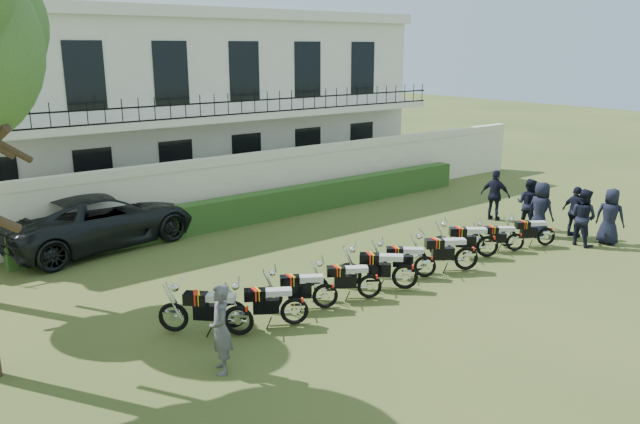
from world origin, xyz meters
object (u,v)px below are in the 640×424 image
at_px(officer_0, 610,216).
at_px(officer_5, 495,195).
at_px(motorcycle_3, 370,281).
at_px(suv, 100,219).
at_px(motorcycle_0, 238,313).
at_px(motorcycle_2, 325,290).
at_px(officer_3, 540,210).
at_px(officer_2, 576,212).
at_px(motorcycle_1, 294,305).
at_px(motorcycle_5, 425,261).
at_px(motorcycle_4, 405,271).
at_px(officer_4, 528,204).
at_px(officer_1, 583,217).
at_px(motorcycle_6, 467,253).
at_px(motorcycle_8, 516,238).
at_px(inspector, 221,329).
at_px(motorcycle_7, 488,241).
at_px(motorcycle_9, 546,232).

height_order(officer_0, officer_5, officer_5).
bearing_deg(motorcycle_3, suv, 57.50).
relative_size(motorcycle_0, motorcycle_2, 0.93).
distance_m(motorcycle_0, officer_3, 11.47).
bearing_deg(officer_2, motorcycle_0, 95.72).
height_order(motorcycle_1, motorcycle_2, motorcycle_1).
bearing_deg(motorcycle_5, officer_2, -52.86).
height_order(motorcycle_4, suv, suv).
height_order(motorcycle_2, officer_2, officer_2).
height_order(motorcycle_1, officer_4, officer_4).
relative_size(suv, officer_1, 3.36).
bearing_deg(motorcycle_2, motorcycle_0, 120.87).
bearing_deg(officer_3, motorcycle_2, 91.15).
height_order(motorcycle_3, officer_0, officer_0).
distance_m(officer_0, officer_5, 3.96).
distance_m(motorcycle_6, motorcycle_8, 2.52).
xyz_separation_m(inspector, officer_0, (13.50, -0.31, 0.01)).
xyz_separation_m(inspector, officer_2, (13.33, 0.75, -0.04)).
distance_m(motorcycle_3, motorcycle_6, 3.44).
bearing_deg(motorcycle_4, motorcycle_6, -47.50).
bearing_deg(motorcycle_7, motorcycle_5, 128.63).
xyz_separation_m(motorcycle_1, motorcycle_7, (7.12, 0.32, 0.01)).
distance_m(suv, officer_5, 13.33).
height_order(motorcycle_9, officer_4, officer_4).
xyz_separation_m(motorcycle_6, officer_2, (5.31, -0.03, 0.31)).
distance_m(motorcycle_8, suv, 12.71).
xyz_separation_m(motorcycle_6, motorcycle_9, (3.71, -0.06, -0.07)).
bearing_deg(motorcycle_2, motorcycle_5, -59.47).
distance_m(motorcycle_3, officer_4, 8.49).
bearing_deg(motorcycle_9, suv, 83.72).
bearing_deg(motorcycle_2, officer_0, -67.20).
xyz_separation_m(motorcycle_0, motorcycle_6, (7.01, -0.32, -0.00)).
xyz_separation_m(motorcycle_1, motorcycle_6, (5.76, -0.03, 0.03)).
bearing_deg(officer_1, officer_0, -117.98).
distance_m(motorcycle_9, officer_0, 2.09).
bearing_deg(motorcycle_1, suv, 39.94).
bearing_deg(motorcycle_4, officer_4, -35.56).
bearing_deg(suv, motorcycle_6, -148.70).
bearing_deg(motorcycle_5, motorcycle_0, 130.04).
relative_size(motorcycle_4, motorcycle_7, 0.95).
distance_m(motorcycle_3, motorcycle_7, 4.80).
height_order(motorcycle_9, officer_5, officer_5).
xyz_separation_m(motorcycle_6, officer_5, (4.92, 2.83, 0.37)).
bearing_deg(officer_1, suv, 55.11).
height_order(inspector, officer_0, officer_0).
bearing_deg(officer_2, officer_5, 14.96).
distance_m(inspector, officer_4, 13.16).
height_order(motorcycle_0, officer_4, officer_4).
relative_size(motorcycle_9, officer_0, 0.89).
bearing_deg(officer_2, motorcycle_7, 91.90).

